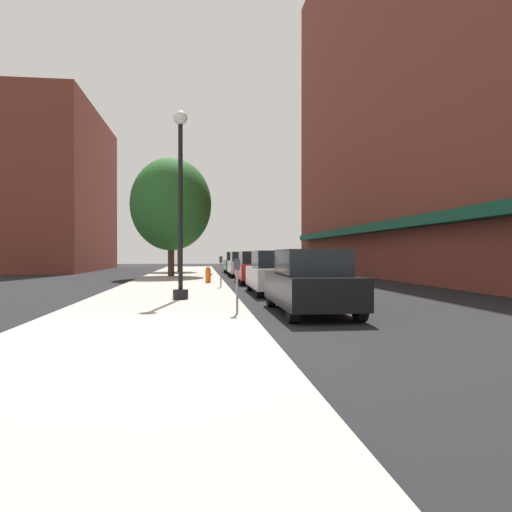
{
  "coord_description": "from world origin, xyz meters",
  "views": [
    {
      "loc": [
        1.18,
        -7.95,
        1.56
      ],
      "look_at": [
        4.53,
        20.46,
        1.39
      ],
      "focal_mm": 33.18,
      "sensor_mm": 36.0,
      "label": 1
    }
  ],
  "objects_px": {
    "lamppost": "(180,201)",
    "tree_near": "(180,218)",
    "car_white": "(243,264)",
    "tree_mid": "(171,204)",
    "fire_hydrant": "(208,274)",
    "parking_meter_far": "(221,268)",
    "car_silver": "(275,273)",
    "car_black": "(310,282)",
    "car_red": "(255,268)",
    "car_green": "(236,263)",
    "parking_meter_near": "(237,279)"
  },
  "relations": [
    {
      "from": "parking_meter_far",
      "to": "car_red",
      "type": "xyz_separation_m",
      "value": [
        1.95,
        4.06,
        -0.14
      ]
    },
    {
      "from": "lamppost",
      "to": "fire_hydrant",
      "type": "bearing_deg",
      "value": 83.12
    },
    {
      "from": "parking_meter_near",
      "to": "parking_meter_far",
      "type": "xyz_separation_m",
      "value": [
        0.0,
        8.91,
        0.0
      ]
    },
    {
      "from": "tree_mid",
      "to": "car_red",
      "type": "distance_m",
      "value": 8.48
    },
    {
      "from": "tree_mid",
      "to": "car_green",
      "type": "height_order",
      "value": "tree_mid"
    },
    {
      "from": "lamppost",
      "to": "parking_meter_near",
      "type": "xyz_separation_m",
      "value": [
        1.49,
        -3.75,
        -2.25
      ]
    },
    {
      "from": "tree_mid",
      "to": "car_silver",
      "type": "height_order",
      "value": "tree_mid"
    },
    {
      "from": "car_white",
      "to": "lamppost",
      "type": "bearing_deg",
      "value": -100.68
    },
    {
      "from": "parking_meter_near",
      "to": "fire_hydrant",
      "type": "bearing_deg",
      "value": 92.32
    },
    {
      "from": "car_silver",
      "to": "car_green",
      "type": "xyz_separation_m",
      "value": [
        0.0,
        19.5,
        0.0
      ]
    },
    {
      "from": "lamppost",
      "to": "car_black",
      "type": "xyz_separation_m",
      "value": [
        3.44,
        -3.06,
        -2.39
      ]
    },
    {
      "from": "car_black",
      "to": "car_silver",
      "type": "height_order",
      "value": "same"
    },
    {
      "from": "parking_meter_far",
      "to": "car_white",
      "type": "relative_size",
      "value": 0.3
    },
    {
      "from": "lamppost",
      "to": "tree_mid",
      "type": "relative_size",
      "value": 0.79
    },
    {
      "from": "car_white",
      "to": "car_green",
      "type": "distance_m",
      "value": 5.83
    },
    {
      "from": "tree_near",
      "to": "car_white",
      "type": "distance_m",
      "value": 8.52
    },
    {
      "from": "fire_hydrant",
      "to": "car_green",
      "type": "bearing_deg",
      "value": 80.19
    },
    {
      "from": "lamppost",
      "to": "car_white",
      "type": "relative_size",
      "value": 1.37
    },
    {
      "from": "car_green",
      "to": "car_black",
      "type": "bearing_deg",
      "value": -88.44
    },
    {
      "from": "fire_hydrant",
      "to": "tree_mid",
      "type": "relative_size",
      "value": 0.11
    },
    {
      "from": "fire_hydrant",
      "to": "tree_near",
      "type": "height_order",
      "value": "tree_near"
    },
    {
      "from": "lamppost",
      "to": "parking_meter_near",
      "type": "distance_m",
      "value": 4.62
    },
    {
      "from": "lamppost",
      "to": "tree_near",
      "type": "height_order",
      "value": "tree_near"
    },
    {
      "from": "parking_meter_near",
      "to": "car_black",
      "type": "xyz_separation_m",
      "value": [
        1.95,
        0.7,
        -0.14
      ]
    },
    {
      "from": "car_silver",
      "to": "car_red",
      "type": "height_order",
      "value": "same"
    },
    {
      "from": "car_white",
      "to": "tree_mid",
      "type": "bearing_deg",
      "value": -162.76
    },
    {
      "from": "lamppost",
      "to": "parking_meter_far",
      "type": "distance_m",
      "value": 5.82
    },
    {
      "from": "tree_mid",
      "to": "car_green",
      "type": "distance_m",
      "value": 9.37
    },
    {
      "from": "car_black",
      "to": "car_white",
      "type": "xyz_separation_m",
      "value": [
        0.0,
        19.6,
        0.0
      ]
    },
    {
      "from": "tree_mid",
      "to": "car_white",
      "type": "xyz_separation_m",
      "value": [
        4.65,
        1.35,
        -3.83
      ]
    },
    {
      "from": "lamppost",
      "to": "tree_near",
      "type": "xyz_separation_m",
      "value": [
        -0.99,
        22.9,
        1.14
      ]
    },
    {
      "from": "tree_near",
      "to": "car_black",
      "type": "xyz_separation_m",
      "value": [
        4.42,
        -25.96,
        -3.53
      ]
    },
    {
      "from": "car_black",
      "to": "car_green",
      "type": "relative_size",
      "value": 1.0
    },
    {
      "from": "car_red",
      "to": "car_green",
      "type": "height_order",
      "value": "same"
    },
    {
      "from": "tree_mid",
      "to": "car_silver",
      "type": "bearing_deg",
      "value": -69.32
    },
    {
      "from": "lamppost",
      "to": "car_green",
      "type": "distance_m",
      "value": 22.76
    },
    {
      "from": "car_black",
      "to": "car_white",
      "type": "distance_m",
      "value": 19.6
    },
    {
      "from": "car_white",
      "to": "car_green",
      "type": "bearing_deg",
      "value": 91.05
    },
    {
      "from": "fire_hydrant",
      "to": "car_silver",
      "type": "relative_size",
      "value": 0.18
    },
    {
      "from": "tree_mid",
      "to": "tree_near",
      "type": "bearing_deg",
      "value": 88.31
    },
    {
      "from": "tree_mid",
      "to": "car_red",
      "type": "bearing_deg",
      "value": -52.11
    },
    {
      "from": "car_silver",
      "to": "tree_mid",
      "type": "bearing_deg",
      "value": 109.46
    },
    {
      "from": "fire_hydrant",
      "to": "car_silver",
      "type": "xyz_separation_m",
      "value": [
        2.44,
        -5.41,
        0.29
      ]
    },
    {
      "from": "car_green",
      "to": "tree_mid",
      "type": "bearing_deg",
      "value": -121.37
    },
    {
      "from": "car_black",
      "to": "car_green",
      "type": "distance_m",
      "value": 25.43
    },
    {
      "from": "fire_hydrant",
      "to": "parking_meter_far",
      "type": "distance_m",
      "value": 3.18
    },
    {
      "from": "lamppost",
      "to": "car_silver",
      "type": "height_order",
      "value": "lamppost"
    },
    {
      "from": "lamppost",
      "to": "tree_near",
      "type": "relative_size",
      "value": 0.93
    },
    {
      "from": "tree_mid",
      "to": "car_green",
      "type": "bearing_deg",
      "value": 57.07
    },
    {
      "from": "fire_hydrant",
      "to": "parking_meter_far",
      "type": "bearing_deg",
      "value": -81.11
    }
  ]
}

